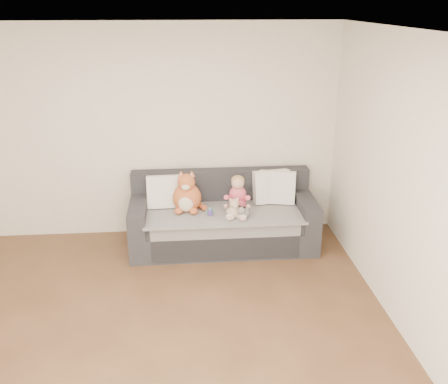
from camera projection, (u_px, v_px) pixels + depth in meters
name	position (u px, v px, depth m)	size (l,w,h in m)	color
room_shell	(143.00, 196.00, 4.12)	(5.00, 5.00, 5.00)	brown
sofa	(223.00, 220.00, 6.06)	(2.20, 0.94, 0.85)	#2A2A2F
cushion_left	(165.00, 192.00, 5.97)	(0.43, 0.21, 0.40)	silver
cushion_right_back	(271.00, 187.00, 6.11)	(0.47, 0.27, 0.42)	silver
cushion_right_front	(277.00, 187.00, 6.09)	(0.47, 0.29, 0.41)	silver
toddler	(237.00, 197.00, 5.84)	(0.31, 0.45, 0.44)	#D74C65
plush_cat	(187.00, 196.00, 5.87)	(0.41, 0.35, 0.52)	#CD602D
teddy_bear	(234.00, 210.00, 5.70)	(0.19, 0.15, 0.25)	tan
plush_cow	(243.00, 212.00, 5.70)	(0.15, 0.21, 0.17)	white
sippy_cup	(210.00, 211.00, 5.78)	(0.09, 0.06, 0.10)	#583CA5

